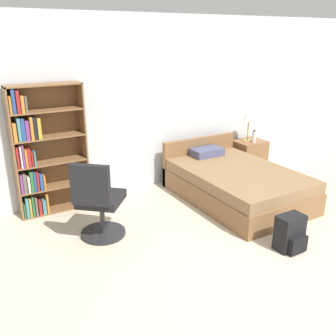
{
  "coord_description": "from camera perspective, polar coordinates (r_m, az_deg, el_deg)",
  "views": [
    {
      "loc": [
        -2.82,
        -1.82,
        2.29
      ],
      "look_at": [
        -0.58,
        1.98,
        0.72
      ],
      "focal_mm": 40.0,
      "sensor_mm": 36.0,
      "label": 1
    }
  ],
  "objects": [
    {
      "name": "water_bottle",
      "position": [
        6.59,
        12.97,
        4.69
      ],
      "size": [
        0.06,
        0.06,
        0.22
      ],
      "color": "silver",
      "rests_on": "nightstand"
    },
    {
      "name": "ground_plane",
      "position": [
        4.06,
        22.77,
        -16.51
      ],
      "size": [
        14.0,
        14.0,
        0.0
      ],
      "primitive_type": "plane",
      "color": "beige"
    },
    {
      "name": "bed",
      "position": [
        5.59,
        10.04,
        -2.21
      ],
      "size": [
        1.35,
        2.02,
        0.72
      ],
      "color": "brown",
      "rests_on": "ground_plane"
    },
    {
      "name": "backpack_black",
      "position": [
        4.47,
        18.15,
        -9.47
      ],
      "size": [
        0.31,
        0.27,
        0.41
      ],
      "color": "black",
      "rests_on": "ground_plane"
    },
    {
      "name": "wall_back",
      "position": [
        5.87,
        -1.26,
        9.82
      ],
      "size": [
        9.0,
        0.06,
        2.6
      ],
      "color": "silver",
      "rests_on": "ground_plane"
    },
    {
      "name": "table_lamp",
      "position": [
        6.59,
        12.23,
        7.49
      ],
      "size": [
        0.22,
        0.22,
        0.51
      ],
      "color": "tan",
      "rests_on": "nightstand"
    },
    {
      "name": "office_chair",
      "position": [
        4.42,
        -10.55,
        -5.29
      ],
      "size": [
        0.72,
        0.72,
        0.99
      ],
      "color": "#232326",
      "rests_on": "ground_plane"
    },
    {
      "name": "nightstand",
      "position": [
        6.78,
        12.17,
        1.82
      ],
      "size": [
        0.52,
        0.47,
        0.55
      ],
      "color": "brown",
      "rests_on": "ground_plane"
    },
    {
      "name": "bookshelf",
      "position": [
        5.15,
        -18.9,
        2.2
      ],
      "size": [
        0.94,
        0.27,
        1.73
      ],
      "color": "brown",
      "rests_on": "ground_plane"
    }
  ]
}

